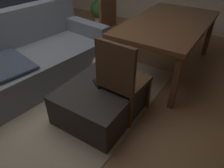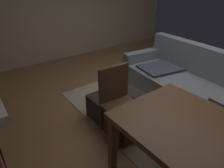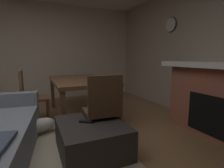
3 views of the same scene
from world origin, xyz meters
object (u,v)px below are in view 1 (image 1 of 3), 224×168
Objects in this scene: couch at (30,59)px; potted_plant at (99,11)px; tv_remote at (97,84)px; dining_chair_west at (121,77)px; dining_chair_north at (114,25)px; dining_table at (168,26)px; small_dog at (97,62)px; ottoman_coffee_table at (101,101)px.

potted_plant is (2.38, 0.55, -0.00)m from couch.
dining_chair_west is (0.07, -0.25, 0.14)m from tv_remote.
dining_chair_north is 1.55m from dining_chair_west.
dining_table is 3.21× the size of potted_plant.
dining_table is 3.39× the size of small_dog.
couch is at bearing 90.49° from dining_chair_west.
potted_plant is at bearing 44.95° from dining_chair_north.
tv_remote is 0.17× the size of dining_chair_north.
potted_plant is 1.06× the size of small_dog.
dining_chair_north reaches higher than small_dog.
couch is at bearing 134.63° from small_dog.
dining_chair_north is at bearing -135.05° from potted_plant.
potted_plant reaches higher than small_dog.
dining_chair_north is (1.37, 0.70, 0.34)m from ottoman_coffee_table.
tv_remote reaches higher than small_dog.
dining_chair_north reaches higher than tv_remote.
dining_chair_north reaches higher than couch.
tv_remote is 3.00m from potted_plant.
couch is 1.96m from dining_table.
tv_remote is at bearing -154.45° from dining_chair_north.
dining_chair_west is 1.71× the size of potted_plant.
dining_chair_west is at bearing -61.74° from ottoman_coffee_table.
tv_remote is at bearing 62.40° from ottoman_coffee_table.
dining_chair_north is at bearing 9.50° from small_dog.
dining_chair_north is (1.34, 0.64, 0.14)m from tv_remote.
tv_remote reaches higher than ottoman_coffee_table.
couch is at bearing 156.86° from dining_chair_north.
couch is at bearing 120.62° from tv_remote.
ottoman_coffee_table is at bearing 171.90° from dining_table.
dining_chair_north reaches higher than potted_plant.
small_dog is (-0.63, -0.11, -0.35)m from dining_chair_north.
dining_chair_north is 0.73m from small_dog.
dining_table reaches higher than potted_plant.
couch is 2.44m from potted_plant.
couch reaches higher than dining_table.
couch is at bearing -166.89° from potted_plant.
dining_chair_west reaches higher than small_dog.
dining_table is at bearing 22.76° from tv_remote.
ottoman_coffee_table is 0.51× the size of dining_table.
dining_chair_west reaches higher than dining_table.
couch reaches higher than small_dog.
tv_remote is 0.29m from dining_chair_west.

